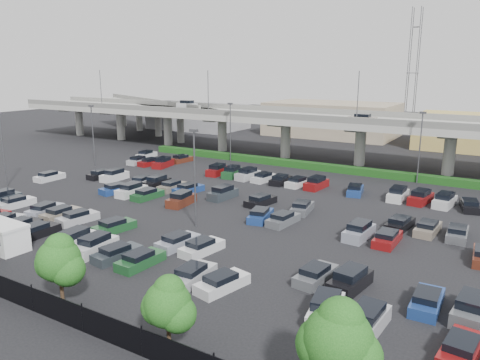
# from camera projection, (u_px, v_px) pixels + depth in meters

# --- Properties ---
(ground) EXTENTS (280.00, 280.00, 0.00)m
(ground) POSITION_uv_depth(u_px,v_px,m) (236.00, 207.00, 55.90)
(ground) COLOR black
(overpass) EXTENTS (150.00, 13.00, 15.80)m
(overpass) POSITION_uv_depth(u_px,v_px,m) (332.00, 123.00, 80.97)
(overpass) COLOR #989890
(overpass) RESTS_ON ground
(on_ramp) EXTENTS (50.93, 30.13, 8.80)m
(on_ramp) POSITION_uv_depth(u_px,v_px,m) (149.00, 106.00, 116.35)
(on_ramp) COLOR #989890
(on_ramp) RESTS_ON ground
(hedge) EXTENTS (66.00, 1.60, 1.10)m
(hedge) POSITION_uv_depth(u_px,v_px,m) (316.00, 166.00, 76.54)
(hedge) COLOR #173F12
(hedge) RESTS_ON ground
(fence) EXTENTS (70.00, 0.10, 2.00)m
(fence) POSITION_uv_depth(u_px,v_px,m) (23.00, 295.00, 32.46)
(fence) COLOR black
(fence) RESTS_ON ground
(tree_row) EXTENTS (65.07, 3.66, 5.94)m
(tree_row) POSITION_uv_depth(u_px,v_px,m) (45.00, 255.00, 32.68)
(tree_row) COLOR #332316
(tree_row) RESTS_ON ground
(parked_cars) EXTENTS (63.04, 41.64, 1.67)m
(parked_cars) POSITION_uv_depth(u_px,v_px,m) (212.00, 207.00, 53.95)
(parked_cars) COLOR black
(parked_cars) RESTS_ON ground
(light_poles) EXTENTS (66.90, 48.38, 10.30)m
(light_poles) POSITION_uv_depth(u_px,v_px,m) (216.00, 151.00, 58.18)
(light_poles) COLOR #48484D
(light_poles) RESTS_ON ground
(distant_buildings) EXTENTS (138.00, 24.00, 9.00)m
(distant_buildings) POSITION_uv_depth(u_px,v_px,m) (437.00, 128.00, 100.13)
(distant_buildings) COLOR slate
(distant_buildings) RESTS_ON ground
(comm_tower) EXTENTS (2.40, 2.40, 30.00)m
(comm_tower) POSITION_uv_depth(u_px,v_px,m) (413.00, 70.00, 111.70)
(comm_tower) COLOR #48484D
(comm_tower) RESTS_ON ground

